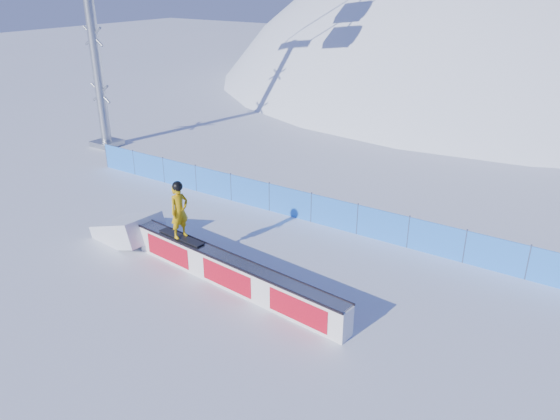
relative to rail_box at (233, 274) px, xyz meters
The scene contains 6 objects.
ground 1.92m from the rail_box, 143.45° to the left, with size 160.00×160.00×0.00m, color white.
snow_hill 46.93m from the rail_box, 91.98° to the left, with size 64.00×64.00×64.00m.
safety_fence 5.80m from the rail_box, 104.89° to the left, with size 22.05×0.05×1.30m.
rail_box is the anchor object (origin of this frame).
snow_ramp 5.33m from the rail_box, behind, with size 2.44×1.63×0.92m, color white, non-canonical shape.
snowboarder 2.76m from the rail_box, behind, with size 1.93×0.74×1.99m.
Camera 1 is at (10.86, -12.53, 9.05)m, focal length 35.00 mm.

